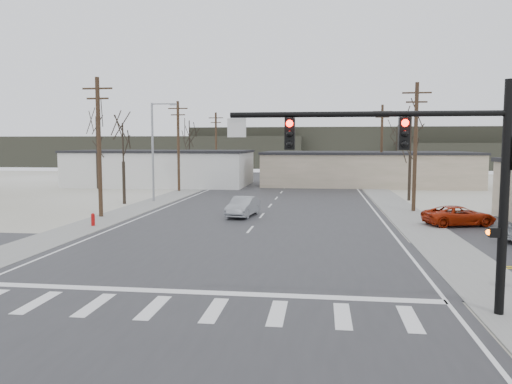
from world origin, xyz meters
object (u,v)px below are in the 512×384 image
(car_parked_red, at_px, (459,216))
(car_far_a, at_px, (292,177))
(traffic_signal_mast, at_px, (440,164))
(fire_hydrant, at_px, (93,220))
(car_far_b, at_px, (278,170))
(sedan_crossing, at_px, (243,207))

(car_parked_red, bearing_deg, car_far_a, 4.82)
(traffic_signal_mast, relative_size, car_far_a, 1.90)
(traffic_signal_mast, bearing_deg, fire_hydrant, 141.87)
(car_far_a, bearing_deg, traffic_signal_mast, 108.22)
(car_far_a, height_order, car_far_b, car_far_a)
(traffic_signal_mast, bearing_deg, sedan_crossing, 115.03)
(car_far_b, xyz_separation_m, car_parked_red, (16.28, -53.28, -0.06))
(traffic_signal_mast, distance_m, car_far_a, 53.61)
(traffic_signal_mast, height_order, car_far_a, traffic_signal_mast)
(sedan_crossing, height_order, car_far_a, sedan_crossing)
(traffic_signal_mast, distance_m, car_parked_red, 18.69)
(sedan_crossing, bearing_deg, car_parked_red, -1.20)
(traffic_signal_mast, height_order, fire_hydrant, traffic_signal_mast)
(traffic_signal_mast, xyz_separation_m, sedan_crossing, (-9.21, 19.73, -3.92))
(sedan_crossing, bearing_deg, car_far_b, 99.66)
(car_far_a, bearing_deg, car_far_b, -69.07)
(sedan_crossing, xyz_separation_m, car_far_a, (1.62, 33.19, -0.03))
(fire_hydrant, height_order, car_far_b, car_far_b)
(traffic_signal_mast, relative_size, sedan_crossing, 2.08)
(traffic_signal_mast, relative_size, car_parked_red, 1.96)
(traffic_signal_mast, height_order, car_far_b, traffic_signal_mast)
(sedan_crossing, relative_size, car_far_b, 1.08)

